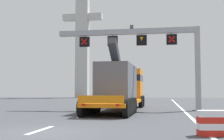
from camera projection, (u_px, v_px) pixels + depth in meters
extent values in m
plane|color=#424449|center=(44.00, 132.00, 11.38)|extent=(112.00, 112.00, 0.00)
cube|color=silver|center=(40.00, 130.00, 11.89)|extent=(0.20, 2.60, 0.01)
cube|color=silver|center=(83.00, 116.00, 18.24)|extent=(0.20, 2.60, 0.01)
cube|color=silver|center=(103.00, 110.00, 24.60)|extent=(0.20, 2.60, 0.01)
cube|color=silver|center=(115.00, 106.00, 30.96)|extent=(0.20, 2.60, 0.01)
cube|color=silver|center=(123.00, 103.00, 37.31)|extent=(0.20, 2.60, 0.01)
cube|color=silver|center=(129.00, 101.00, 43.67)|extent=(0.20, 2.60, 0.01)
cube|color=silver|center=(133.00, 100.00, 50.02)|extent=(0.20, 2.60, 0.01)
cube|color=silver|center=(136.00, 99.00, 56.38)|extent=(0.20, 2.60, 0.01)
cube|color=silver|center=(139.00, 98.00, 62.74)|extent=(0.20, 2.60, 0.01)
cube|color=silver|center=(141.00, 97.00, 69.09)|extent=(0.20, 2.60, 0.01)
cube|color=silver|center=(143.00, 97.00, 75.45)|extent=(0.20, 2.60, 0.01)
cube|color=silver|center=(185.00, 112.00, 22.15)|extent=(0.20, 63.00, 0.01)
cube|color=#9EA0A5|center=(198.00, 68.00, 23.63)|extent=(0.40, 0.40, 6.77)
cube|color=slate|center=(199.00, 110.00, 23.39)|extent=(0.90, 0.90, 0.08)
cube|color=#9EA0A5|center=(127.00, 32.00, 24.79)|extent=(11.79, 0.44, 0.44)
cube|color=#4C4C51|center=(132.00, 27.00, 24.75)|extent=(0.28, 0.40, 0.28)
cube|color=black|center=(172.00, 39.00, 24.13)|extent=(0.85, 0.24, 0.85)
cube|color=#9EA0A5|center=(172.00, 34.00, 24.16)|extent=(0.08, 0.08, 0.16)
cube|color=red|center=(172.00, 39.00, 24.00)|extent=(0.53, 0.02, 0.53)
cube|color=red|center=(172.00, 39.00, 24.00)|extent=(0.53, 0.02, 0.53)
cube|color=black|center=(142.00, 40.00, 24.54)|extent=(0.85, 0.24, 0.85)
cube|color=#9EA0A5|center=(142.00, 35.00, 24.57)|extent=(0.08, 0.08, 0.16)
cone|color=orange|center=(142.00, 39.00, 24.41)|extent=(0.31, 0.31, 0.30)
cube|color=black|center=(113.00, 41.00, 24.94)|extent=(0.85, 0.24, 0.85)
cube|color=#9EA0A5|center=(113.00, 36.00, 24.98)|extent=(0.08, 0.08, 0.16)
cube|color=red|center=(112.00, 41.00, 24.82)|extent=(0.53, 0.02, 0.53)
cube|color=red|center=(112.00, 41.00, 24.82)|extent=(0.53, 0.02, 0.53)
cube|color=black|center=(85.00, 42.00, 25.35)|extent=(0.85, 0.24, 0.85)
cube|color=#9EA0A5|center=(85.00, 36.00, 25.39)|extent=(0.08, 0.08, 0.16)
cube|color=red|center=(84.00, 42.00, 25.22)|extent=(0.53, 0.02, 0.53)
cube|color=red|center=(84.00, 42.00, 25.22)|extent=(0.53, 0.02, 0.53)
cube|color=orange|center=(116.00, 102.00, 21.83)|extent=(2.97, 10.44, 0.24)
cube|color=orange|center=(101.00, 99.00, 16.68)|extent=(2.66, 0.12, 0.44)
cylinder|color=black|center=(81.00, 108.00, 17.65)|extent=(0.34, 1.11, 1.10)
cylinder|color=black|center=(126.00, 109.00, 17.16)|extent=(0.34, 1.11, 1.10)
cylinder|color=black|center=(86.00, 107.00, 18.68)|extent=(0.34, 1.11, 1.10)
cylinder|color=black|center=(128.00, 108.00, 18.19)|extent=(0.34, 1.11, 1.10)
cylinder|color=black|center=(90.00, 106.00, 19.71)|extent=(0.34, 1.11, 1.10)
cylinder|color=black|center=(130.00, 107.00, 19.22)|extent=(0.34, 1.11, 1.10)
cylinder|color=black|center=(94.00, 105.00, 20.74)|extent=(0.34, 1.11, 1.10)
cylinder|color=black|center=(132.00, 106.00, 20.25)|extent=(0.34, 1.11, 1.10)
cylinder|color=black|center=(98.00, 105.00, 21.77)|extent=(0.34, 1.11, 1.10)
cylinder|color=black|center=(134.00, 105.00, 21.28)|extent=(0.34, 1.11, 1.10)
cube|color=orange|center=(128.00, 85.00, 28.89)|extent=(2.63, 3.24, 3.10)
cube|color=black|center=(128.00, 78.00, 28.94)|extent=(2.66, 3.26, 0.60)
cylinder|color=black|center=(117.00, 101.00, 29.88)|extent=(0.36, 1.11, 1.10)
cylinder|color=black|center=(142.00, 101.00, 29.41)|extent=(0.36, 1.11, 1.10)
cylinder|color=black|center=(114.00, 102.00, 27.92)|extent=(0.36, 1.11, 1.10)
cylinder|color=black|center=(141.00, 102.00, 27.45)|extent=(0.36, 1.11, 1.10)
cube|color=#565B66|center=(117.00, 83.00, 22.33)|extent=(2.47, 5.76, 2.70)
cube|color=#2D2D33|center=(115.00, 56.00, 21.62)|extent=(0.61, 2.95, 2.29)
cube|color=red|center=(84.00, 105.00, 16.80)|extent=(0.20, 0.06, 0.12)
cube|color=red|center=(118.00, 105.00, 16.44)|extent=(0.20, 0.06, 0.12)
cube|color=red|center=(212.00, 133.00, 10.40)|extent=(1.06, 0.63, 0.23)
cube|color=white|center=(212.00, 126.00, 10.42)|extent=(1.06, 0.63, 0.22)
cube|color=red|center=(212.00, 120.00, 10.43)|extent=(1.06, 0.63, 0.23)
cube|color=white|center=(212.00, 114.00, 10.45)|extent=(1.06, 0.63, 0.23)
cube|color=#B7B7B2|center=(82.00, 33.00, 66.62)|extent=(2.80, 2.00, 29.34)
cube|color=#B7B7B2|center=(83.00, 17.00, 66.87)|extent=(9.00, 1.60, 1.40)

